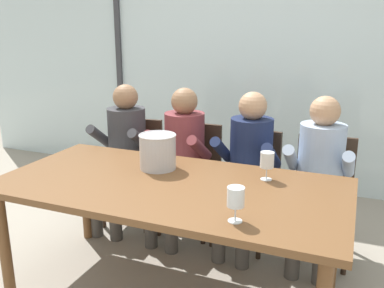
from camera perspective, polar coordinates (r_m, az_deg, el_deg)
name	(u,v)px	position (r m, az deg, el deg)	size (l,w,h in m)	color
ground	(221,226)	(3.64, 3.95, -11.16)	(14.00, 14.00, 0.00)	#9E9384
window_glass_panel	(259,62)	(4.37, 9.13, 11.02)	(7.28, 0.03, 2.60)	silver
window_mullion_left	(119,58)	(4.98, -9.93, 11.54)	(0.06, 0.06, 2.60)	#38383D
hillside_vineyard	(300,73)	(7.42, 14.60, 9.42)	(13.28, 2.40, 1.79)	#568942
dining_table	(170,194)	(2.51, -3.05, -6.92)	(2.08, 1.02, 0.75)	brown
chair_near_curtain	(136,162)	(3.66, -7.73, -2.49)	(0.49, 0.49, 0.87)	#332319
chair_left_of_center	(193,169)	(3.47, 0.15, -3.39)	(0.45, 0.45, 0.87)	#332319
chair_center	(250,177)	(3.29, 7.91, -4.58)	(0.48, 0.48, 0.87)	#332319
chair_right_of_center	(323,188)	(3.21, 17.56, -5.72)	(0.46, 0.46, 0.87)	#332319
person_charcoal_jacket	(123,146)	(3.53, -9.46, -0.34)	(0.47, 0.62, 1.19)	#38383D
person_maroon_top	(180,153)	(3.29, -1.62, -1.30)	(0.48, 0.63, 1.19)	brown
person_navy_polo	(248,162)	(3.12, 7.64, -2.40)	(0.48, 0.62, 1.19)	#192347
person_pale_blue_shirt	(319,170)	(3.04, 17.04, -3.46)	(0.46, 0.61, 1.19)	#9EB2D1
ice_bucket_primary	(158,151)	(2.70, -4.72, -0.96)	(0.24, 0.24, 0.23)	#B7B7BC
wine_glass_by_left_taster	(236,198)	(1.97, 6.03, -7.45)	(0.08, 0.08, 0.17)	silver
wine_glass_near_bucket	(267,161)	(2.53, 10.27, -2.33)	(0.08, 0.08, 0.17)	silver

